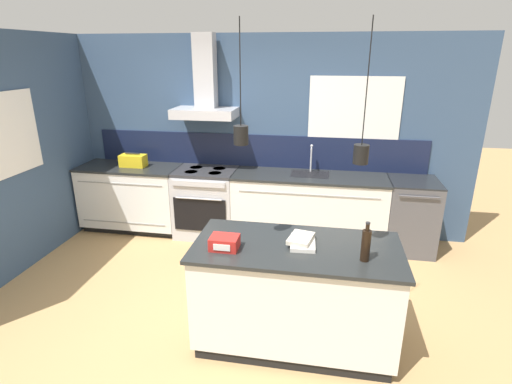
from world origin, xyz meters
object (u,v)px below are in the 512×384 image
object	(u,v)px
oven_range	(207,202)
red_supply_box	(224,243)
bottle_on_island	(366,245)
book_stack	(302,241)
dishwasher	(410,215)
yellow_toolbox	(133,161)

from	to	relation	value
oven_range	red_supply_box	size ratio (longest dim) A/B	4.12
bottle_on_island	book_stack	world-z (taller)	bottle_on_island
oven_range	dishwasher	xyz separation A→B (m)	(2.62, 0.00, 0.00)
bottle_on_island	yellow_toolbox	size ratio (longest dim) A/B	0.90
red_supply_box	bottle_on_island	bearing A→B (deg)	-0.17
dishwasher	book_stack	size ratio (longest dim) A/B	2.94
yellow_toolbox	bottle_on_island	bearing A→B (deg)	-36.31
oven_range	bottle_on_island	world-z (taller)	bottle_on_island
bottle_on_island	yellow_toolbox	distance (m)	3.57
dishwasher	book_stack	xyz separation A→B (m)	(-1.23, -1.93, 0.49)
book_stack	yellow_toolbox	world-z (taller)	yellow_toolbox
oven_range	yellow_toolbox	distance (m)	1.14
dishwasher	bottle_on_island	size ratio (longest dim) A/B	2.96
dishwasher	red_supply_box	bearing A→B (deg)	-130.82
book_stack	dishwasher	bearing A→B (deg)	57.55
book_stack	yellow_toolbox	size ratio (longest dim) A/B	0.91
oven_range	red_supply_box	distance (m)	2.31
dishwasher	yellow_toolbox	world-z (taller)	yellow_toolbox
bottle_on_island	red_supply_box	bearing A→B (deg)	179.83
book_stack	red_supply_box	bearing A→B (deg)	-163.28
bottle_on_island	dishwasher	bearing A→B (deg)	70.39
oven_range	red_supply_box	world-z (taller)	red_supply_box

